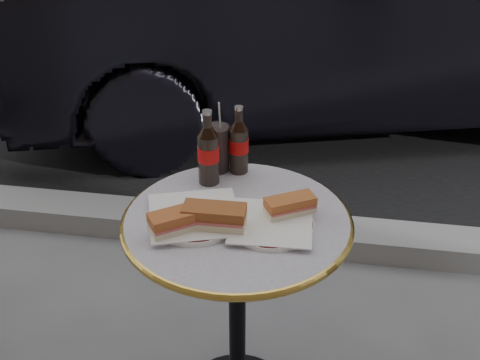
# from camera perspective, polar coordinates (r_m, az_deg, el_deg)

# --- Properties ---
(asphalt_road) EXTENTS (40.00, 8.00, 0.00)m
(asphalt_road) POSITION_cam_1_polar(r_m,az_deg,el_deg) (6.52, 7.27, 15.87)
(asphalt_road) COLOR black
(asphalt_road) RESTS_ON ground
(curb) EXTENTS (40.00, 0.20, 0.12)m
(curb) POSITION_cam_1_polar(r_m,az_deg,el_deg) (2.73, 2.87, -4.95)
(curb) COLOR gray
(curb) RESTS_ON ground
(bistro_table) EXTENTS (0.62, 0.62, 0.73)m
(bistro_table) POSITION_cam_1_polar(r_m,az_deg,el_deg) (1.84, -0.26, -13.08)
(bistro_table) COLOR #BAB2C4
(bistro_table) RESTS_ON ground
(plate_left) EXTENTS (0.28, 0.28, 0.01)m
(plate_left) POSITION_cam_1_polar(r_m,az_deg,el_deg) (1.60, -4.33, -3.56)
(plate_left) COLOR white
(plate_left) RESTS_ON bistro_table
(plate_right) EXTENTS (0.25, 0.25, 0.01)m
(plate_right) POSITION_cam_1_polar(r_m,az_deg,el_deg) (1.57, 2.97, -4.27)
(plate_right) COLOR white
(plate_right) RESTS_ON bistro_table
(sandwich_left_a) EXTENTS (0.16, 0.14, 0.05)m
(sandwich_left_a) POSITION_cam_1_polar(r_m,az_deg,el_deg) (1.53, -5.89, -3.92)
(sandwich_left_a) COLOR #AF582C
(sandwich_left_a) RESTS_ON plate_left
(sandwich_left_b) EXTENTS (0.16, 0.08, 0.06)m
(sandwich_left_b) POSITION_cam_1_polar(r_m,az_deg,el_deg) (1.54, -2.44, -3.54)
(sandwich_left_b) COLOR #954D25
(sandwich_left_b) RESTS_ON plate_left
(sandwich_right) EXTENTS (0.15, 0.12, 0.05)m
(sandwich_right) POSITION_cam_1_polar(r_m,az_deg,el_deg) (1.59, 4.76, -2.51)
(sandwich_right) COLOR #B55E2E
(sandwich_right) RESTS_ON plate_right
(cola_bottle_left) EXTENTS (0.07, 0.07, 0.23)m
(cola_bottle_left) POSITION_cam_1_polar(r_m,az_deg,el_deg) (1.71, -3.04, 3.12)
(cola_bottle_left) COLOR black
(cola_bottle_left) RESTS_ON bistro_table
(cola_bottle_right) EXTENTS (0.06, 0.06, 0.21)m
(cola_bottle_right) POSITION_cam_1_polar(r_m,az_deg,el_deg) (1.77, -0.11, 3.86)
(cola_bottle_right) COLOR black
(cola_bottle_right) RESTS_ON bistro_table
(cola_glass) EXTENTS (0.08, 0.08, 0.15)m
(cola_glass) POSITION_cam_1_polar(r_m,az_deg,el_deg) (1.79, -2.13, 3.04)
(cola_glass) COLOR black
(cola_glass) RESTS_ON bistro_table
(parked_car) EXTENTS (2.51, 4.28, 1.33)m
(parked_car) POSITION_cam_1_polar(r_m,az_deg,el_deg) (3.80, 9.92, 15.38)
(parked_car) COLOR black
(parked_car) RESTS_ON ground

